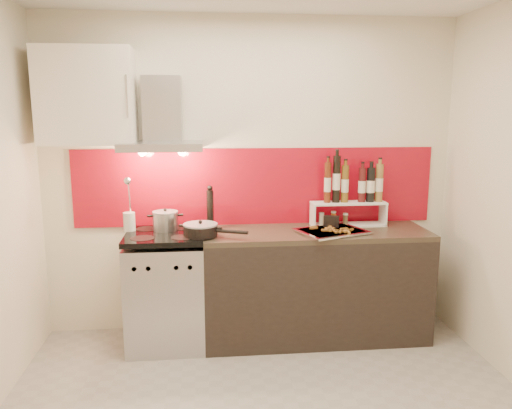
{
  "coord_description": "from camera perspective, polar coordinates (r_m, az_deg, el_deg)",
  "views": [
    {
      "loc": [
        -0.37,
        -2.72,
        1.85
      ],
      "look_at": [
        0.0,
        0.95,
        1.15
      ],
      "focal_mm": 35.0,
      "sensor_mm": 36.0,
      "label": 1
    }
  ],
  "objects": [
    {
      "name": "range_stove",
      "position": [
        4.08,
        -10.19,
        -9.64
      ],
      "size": [
        0.6,
        0.6,
        0.91
      ],
      "color": "#B7B7BA",
      "rests_on": "ground"
    },
    {
      "name": "backsplash",
      "position": [
        4.17,
        0.07,
        2.07
      ],
      "size": [
        3.0,
        0.02,
        0.64
      ],
      "primitive_type": "cube",
      "color": "maroon",
      "rests_on": "back_wall"
    },
    {
      "name": "step_shelf",
      "position": [
        4.19,
        10.83,
        1.06
      ],
      "size": [
        0.62,
        0.17,
        0.58
      ],
      "color": "white",
      "rests_on": "counter"
    },
    {
      "name": "back_wall",
      "position": [
        4.17,
        -0.63,
        3.17
      ],
      "size": [
        3.4,
        0.02,
        2.6
      ],
      "primitive_type": "cube",
      "color": "silver",
      "rests_on": "ground"
    },
    {
      "name": "pepper_mill",
      "position": [
        4.04,
        -5.27,
        -0.38
      ],
      "size": [
        0.06,
        0.06,
        0.36
      ],
      "color": "black",
      "rests_on": "counter"
    },
    {
      "name": "counter",
      "position": [
        4.16,
        6.74,
        -9.0
      ],
      "size": [
        1.8,
        0.6,
        0.9
      ],
      "color": "black",
      "rests_on": "ground"
    },
    {
      "name": "caddy_box",
      "position": [
        4.06,
        8.6,
        -2.02
      ],
      "size": [
        0.13,
        0.09,
        0.1
      ],
      "primitive_type": "cube",
      "rotation": [
        0.0,
        0.0,
        -0.37
      ],
      "color": "black",
      "rests_on": "counter"
    },
    {
      "name": "upper_cabinet",
      "position": [
        4.04,
        -18.75,
        11.62
      ],
      "size": [
        0.7,
        0.35,
        0.72
      ],
      "primitive_type": "cube",
      "color": "white",
      "rests_on": "back_wall"
    },
    {
      "name": "saute_pan",
      "position": [
        3.8,
        -6.26,
        -2.88
      ],
      "size": [
        0.49,
        0.28,
        0.12
      ],
      "color": "black",
      "rests_on": "range_stove"
    },
    {
      "name": "stock_pot",
      "position": [
        4.02,
        -10.31,
        -1.82
      ],
      "size": [
        0.2,
        0.2,
        0.18
      ],
      "color": "#B7B7BA",
      "rests_on": "range_stove"
    },
    {
      "name": "utensil_jar",
      "position": [
        4.04,
        -14.3,
        -1.24
      ],
      "size": [
        0.09,
        0.14,
        0.45
      ],
      "color": "silver",
      "rests_on": "range_stove"
    },
    {
      "name": "baking_tray",
      "position": [
        3.96,
        8.63,
        -3.01
      ],
      "size": [
        0.61,
        0.54,
        0.03
      ],
      "color": "silver",
      "rests_on": "counter"
    },
    {
      "name": "range_hood",
      "position": [
        3.97,
        -10.67,
        9.02
      ],
      "size": [
        0.62,
        0.5,
        0.61
      ],
      "color": "#B7B7BA",
      "rests_on": "back_wall"
    }
  ]
}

